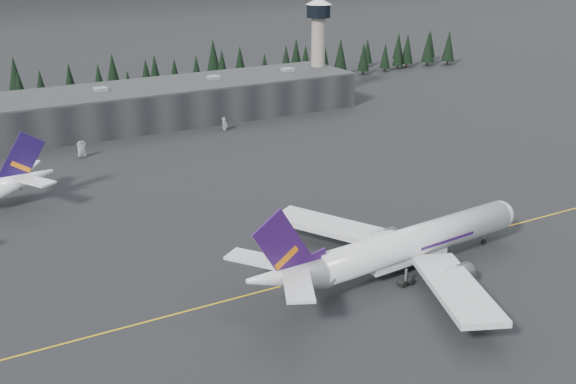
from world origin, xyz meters
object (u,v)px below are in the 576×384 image
terminal (132,106)px  control_tower (318,38)px  gse_vehicle_b (225,128)px  jet_main (395,248)px  gse_vehicle_a (82,155)px

terminal → control_tower: bearing=2.3°
gse_vehicle_b → jet_main: bearing=-3.6°
gse_vehicle_b → control_tower: bearing=120.8°
gse_vehicle_a → control_tower: bearing=15.0°
terminal → jet_main: bearing=-87.0°
terminal → gse_vehicle_a: size_ratio=32.35×
control_tower → gse_vehicle_b: size_ratio=8.55×
control_tower → gse_vehicle_b: control_tower is taller
jet_main → gse_vehicle_b: bearing=76.8°
gse_vehicle_a → gse_vehicle_b: bearing=5.4°
control_tower → gse_vehicle_b: 61.19m
control_tower → jet_main: bearing=-116.5°
control_tower → gse_vehicle_b: bearing=-154.1°
jet_main → control_tower: bearing=58.9°
control_tower → jet_main: 153.42m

